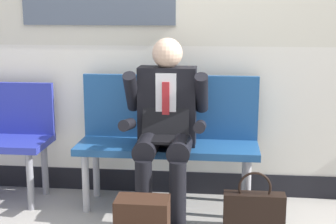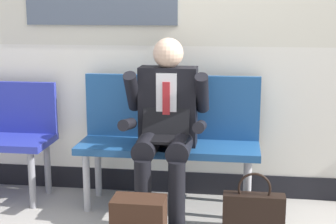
{
  "view_description": "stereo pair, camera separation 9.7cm",
  "coord_description": "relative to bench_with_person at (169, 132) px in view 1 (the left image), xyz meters",
  "views": [
    {
      "loc": [
        0.32,
        -3.13,
        1.44
      ],
      "look_at": [
        -0.03,
        0.08,
        0.75
      ],
      "focal_mm": 53.54,
      "sensor_mm": 36.0,
      "label": 1
    },
    {
      "loc": [
        0.41,
        -3.11,
        1.44
      ],
      "look_at": [
        -0.03,
        0.08,
        0.75
      ],
      "focal_mm": 53.54,
      "sensor_mm": 36.0,
      "label": 2
    }
  ],
  "objects": [
    {
      "name": "ground_plane",
      "position": [
        0.05,
        -0.36,
        -0.54
      ],
      "size": [
        18.0,
        18.0,
        0.0
      ],
      "primitive_type": "plane",
      "color": "#9E9991"
    },
    {
      "name": "station_wall",
      "position": [
        0.04,
        0.27,
        0.91
      ],
      "size": [
        6.56,
        0.17,
        2.91
      ],
      "color": "beige",
      "rests_on": "ground"
    },
    {
      "name": "bench_with_person",
      "position": [
        0.0,
        0.0,
        0.0
      ],
      "size": [
        1.29,
        0.42,
        0.94
      ],
      "color": "navy",
      "rests_on": "ground"
    },
    {
      "name": "person_seated",
      "position": [
        0.0,
        -0.2,
        0.11
      ],
      "size": [
        0.57,
        0.7,
        1.22
      ],
      "color": "black",
      "rests_on": "ground"
    },
    {
      "name": "handbag",
      "position": [
        0.6,
        -0.39,
        -0.41
      ],
      "size": [
        0.4,
        0.11,
        0.39
      ],
      "color": "black",
      "rests_on": "ground"
    }
  ]
}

